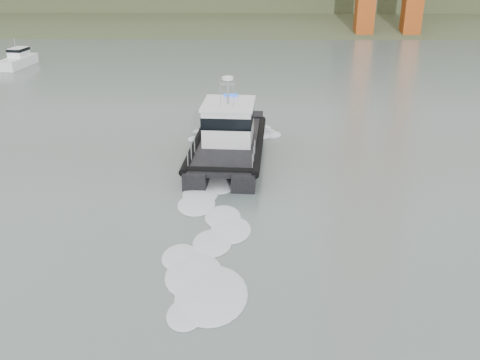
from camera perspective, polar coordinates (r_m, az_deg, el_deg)
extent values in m
plane|color=#50605C|center=(24.58, 4.32, -11.34)|extent=(400.00, 400.00, 0.00)
cube|color=#364225|center=(113.03, 1.88, 16.35)|extent=(500.00, 44.72, 16.25)
cube|color=black|center=(39.03, -3.52, 3.15)|extent=(2.22, 12.58, 1.37)
cube|color=black|center=(38.74, 0.99, 3.03)|extent=(2.22, 12.58, 1.37)
cube|color=black|center=(38.14, -1.37, 3.57)|extent=(5.18, 11.06, 0.28)
cube|color=white|center=(38.75, -1.22, 6.15)|extent=(3.65, 4.29, 2.62)
cube|color=black|center=(38.61, -1.23, 6.81)|extent=(3.72, 4.36, 0.85)
cube|color=white|center=(38.35, -1.24, 8.14)|extent=(3.89, 4.53, 0.18)
cylinder|color=gray|center=(37.79, -1.30, 9.37)|extent=(0.18, 0.18, 2.05)
cylinder|color=white|center=(37.56, -1.32, 10.80)|extent=(0.80, 0.80, 0.20)
cube|color=white|center=(75.83, -22.61, 11.50)|extent=(2.99, 6.84, 1.33)
cube|color=white|center=(76.12, -22.54, 12.41)|extent=(2.07, 2.84, 1.33)
cube|color=black|center=(76.05, -22.59, 12.73)|extent=(2.13, 2.90, 0.39)
cylinder|color=gray|center=(75.46, -22.89, 13.22)|extent=(0.09, 0.09, 1.33)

